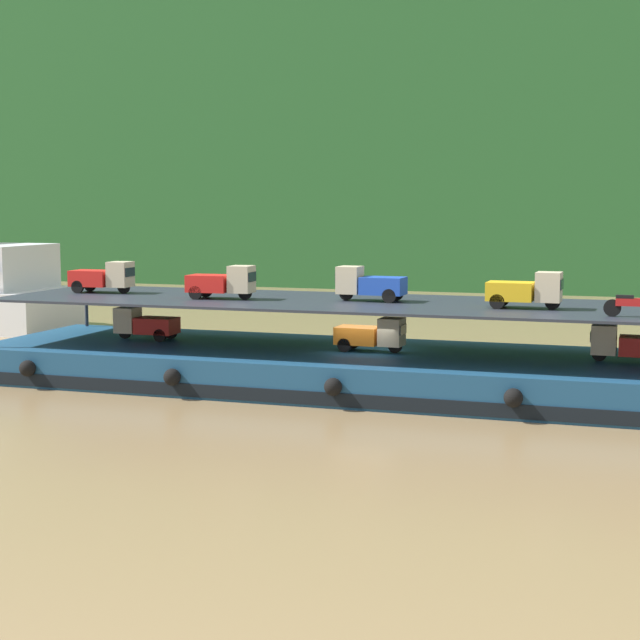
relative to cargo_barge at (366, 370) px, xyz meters
name	(u,v)px	position (x,y,z in m)	size (l,w,h in m)	color
ground_plane	(367,388)	(0.00, 0.03, -0.75)	(400.00, 400.00, 0.00)	olive
hillside_far_bank	(544,44)	(0.00, 63.97, 22.29)	(122.92, 41.25, 40.91)	#235628
cargo_barge	(366,370)	(0.00, 0.00, 0.00)	(32.02, 9.04, 1.50)	navy
cargo_rack	(367,303)	(0.00, 0.03, 2.69)	(30.42, 7.71, 2.00)	#232833
mini_truck_lower_stern	(145,324)	(-10.14, 0.43, 1.44)	(2.76, 1.24, 1.38)	red
mini_truck_lower_aft	(372,334)	(0.18, 0.09, 1.44)	(2.78, 1.27, 1.38)	orange
mini_truck_lower_mid	(627,344)	(9.94, 0.48, 1.44)	(2.75, 1.21, 1.38)	red
mini_truck_upper_stern	(103,277)	(-12.07, 0.29, 3.44)	(2.77, 1.26, 1.38)	red
mini_truck_upper_mid	(222,282)	(-5.95, -0.69, 3.44)	(2.78, 1.26, 1.38)	red
mini_truck_upper_fore	(370,284)	(0.01, 0.38, 3.44)	(2.77, 1.24, 1.38)	#1E47B7
mini_truck_upper_bow	(526,290)	(6.29, -0.58, 3.44)	(2.76, 1.24, 1.38)	gold
motorcycle_upper_port	(632,305)	(10.08, -2.29, 3.18)	(1.90, 0.55, 0.87)	black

